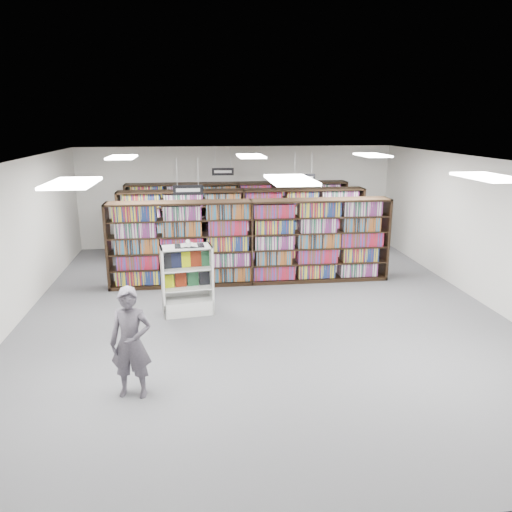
{
  "coord_description": "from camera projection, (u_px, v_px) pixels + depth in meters",
  "views": [
    {
      "loc": [
        -1.36,
        -10.0,
        3.97
      ],
      "look_at": [
        -0.06,
        0.5,
        1.1
      ],
      "focal_mm": 35.0,
      "sensor_mm": 36.0,
      "label": 1
    }
  ],
  "objects": [
    {
      "name": "troffer_back_left",
      "position": [
        122.0,
        157.0,
        11.51
      ],
      "size": [
        0.6,
        1.2,
        0.04
      ],
      "primitive_type": "cube",
      "color": "white",
      "rests_on": "ceiling"
    },
    {
      "name": "ceiling",
      "position": [
        262.0,
        161.0,
        9.94
      ],
      "size": [
        10.0,
        12.0,
        0.1
      ],
      "primitive_type": "cube",
      "color": "silver",
      "rests_on": "wall_back"
    },
    {
      "name": "aisle_sign_right",
      "position": [
        303.0,
        177.0,
        13.16
      ],
      "size": [
        0.65,
        0.02,
        0.8
      ],
      "color": "#B2B2B7",
      "rests_on": "ceiling"
    },
    {
      "name": "wall_front",
      "position": [
        349.0,
        386.0,
        4.61
      ],
      "size": [
        10.0,
        0.1,
        3.2
      ],
      "primitive_type": "cube",
      "color": "silver",
      "rests_on": "ground"
    },
    {
      "name": "troffer_front_right",
      "position": [
        488.0,
        177.0,
        7.43
      ],
      "size": [
        0.6,
        1.2,
        0.04
      ],
      "primitive_type": "cube",
      "color": "white",
      "rests_on": "ceiling"
    },
    {
      "name": "aisle_sign_center",
      "position": [
        223.0,
        171.0,
        14.84
      ],
      "size": [
        0.65,
        0.02,
        0.8
      ],
      "color": "#B2B2B7",
      "rests_on": "ceiling"
    },
    {
      "name": "bookshelf_row_mid",
      "position": [
        243.0,
        226.0,
        14.33
      ],
      "size": [
        7.0,
        0.6,
        2.1
      ],
      "color": "black",
      "rests_on": "floor"
    },
    {
      "name": "shopper",
      "position": [
        131.0,
        343.0,
        7.26
      ],
      "size": [
        0.68,
        0.5,
        1.69
      ],
      "primitive_type": "imported",
      "rotation": [
        0.0,
        0.0,
        -0.17
      ],
      "color": "#4E4953",
      "rests_on": "floor"
    },
    {
      "name": "aisle_sign_left",
      "position": [
        188.0,
        189.0,
        10.89
      ],
      "size": [
        0.65,
        0.02,
        0.8
      ],
      "color": "#B2B2B7",
      "rests_on": "ceiling"
    },
    {
      "name": "troffer_back_right",
      "position": [
        372.0,
        155.0,
        12.22
      ],
      "size": [
        0.6,
        1.2,
        0.04
      ],
      "primitive_type": "cube",
      "color": "white",
      "rests_on": "ceiling"
    },
    {
      "name": "troffer_front_center",
      "position": [
        291.0,
        180.0,
        7.08
      ],
      "size": [
        0.6,
        1.2,
        0.04
      ],
      "primitive_type": "cube",
      "color": "white",
      "rests_on": "ceiling"
    },
    {
      "name": "wall_back",
      "position": [
        237.0,
        197.0,
        16.1
      ],
      "size": [
        10.0,
        0.1,
        3.2
      ],
      "primitive_type": "cube",
      "color": "silver",
      "rests_on": "ground"
    },
    {
      "name": "troffer_front_left",
      "position": [
        72.0,
        183.0,
        6.72
      ],
      "size": [
        0.6,
        1.2,
        0.04
      ],
      "primitive_type": "cube",
      "color": "white",
      "rests_on": "ceiling"
    },
    {
      "name": "bookshelf_row_far",
      "position": [
        238.0,
        215.0,
        15.96
      ],
      "size": [
        7.0,
        0.6,
        2.1
      ],
      "color": "black",
      "rests_on": "floor"
    },
    {
      "name": "floor",
      "position": [
        262.0,
        311.0,
        10.78
      ],
      "size": [
        12.0,
        12.0,
        0.0
      ],
      "primitive_type": "plane",
      "color": "#4C4D51",
      "rests_on": "ground"
    },
    {
      "name": "endcap_display",
      "position": [
        187.0,
        291.0,
        10.56
      ],
      "size": [
        1.11,
        0.66,
        1.47
      ],
      "rotation": [
        0.0,
        0.0,
        0.14
      ],
      "color": "silver",
      "rests_on": "floor"
    },
    {
      "name": "bookshelf_row_near",
      "position": [
        251.0,
        242.0,
        12.42
      ],
      "size": [
        7.0,
        0.6,
        2.1
      ],
      "color": "black",
      "rests_on": "floor"
    },
    {
      "name": "open_book",
      "position": [
        189.0,
        245.0,
        10.28
      ],
      "size": [
        0.62,
        0.38,
        0.13
      ],
      "rotation": [
        0.0,
        0.0,
        0.05
      ],
      "color": "black",
      "rests_on": "endcap_display"
    },
    {
      "name": "wall_left",
      "position": [
        9.0,
        246.0,
        9.76
      ],
      "size": [
        0.1,
        12.0,
        3.2
      ],
      "primitive_type": "cube",
      "color": "silver",
      "rests_on": "ground"
    },
    {
      "name": "troffer_back_center",
      "position": [
        251.0,
        156.0,
        11.86
      ],
      "size": [
        0.6,
        1.2,
        0.04
      ],
      "primitive_type": "cube",
      "color": "white",
      "rests_on": "ceiling"
    },
    {
      "name": "wall_right",
      "position": [
        487.0,
        233.0,
        10.95
      ],
      "size": [
        0.1,
        12.0,
        3.2
      ],
      "primitive_type": "cube",
      "color": "silver",
      "rests_on": "ground"
    }
  ]
}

